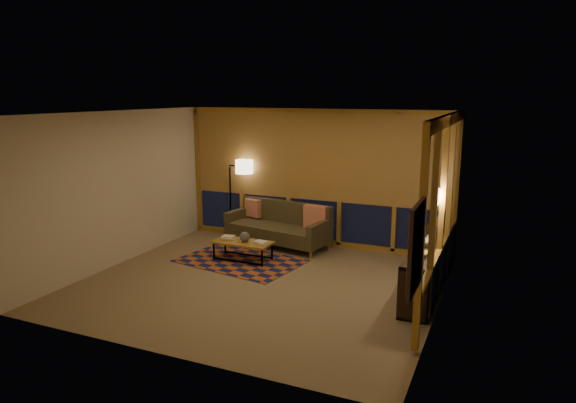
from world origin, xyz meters
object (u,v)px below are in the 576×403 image
at_px(floor_lamp, 230,197).
at_px(bookshelf, 429,263).
at_px(sofa, 277,225).
at_px(coffee_table, 243,251).

relative_size(floor_lamp, bookshelf, 0.56).
xyz_separation_m(sofa, bookshelf, (3.09, -1.00, -0.05)).
distance_m(floor_lamp, bookshelf, 4.54).
xyz_separation_m(sofa, coffee_table, (-0.20, -1.08, -0.24)).
bearing_deg(bookshelf, coffee_table, -178.61).
distance_m(sofa, coffee_table, 1.12).
xyz_separation_m(coffee_table, bookshelf, (3.29, 0.08, 0.19)).
height_order(coffee_table, bookshelf, bookshelf).
xyz_separation_m(coffee_table, floor_lamp, (-1.04, 1.39, 0.66)).
bearing_deg(sofa, coffee_table, -90.09).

